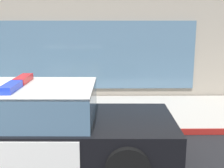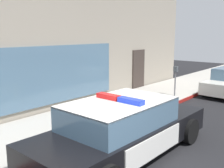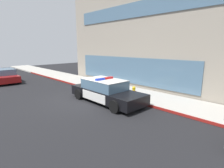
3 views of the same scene
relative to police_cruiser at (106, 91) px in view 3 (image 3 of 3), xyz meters
name	(u,v)px [view 3 (image 3 of 3)]	position (x,y,z in m)	size (l,w,h in m)	color
ground	(76,100)	(-1.60, -1.12, -0.68)	(48.00, 48.00, 0.00)	black
sidewalk	(117,89)	(-1.60, 2.57, -0.61)	(48.00, 2.87, 0.15)	#B2ADA3
curb_red_paint	(103,93)	(-1.60, 1.12, -0.61)	(28.80, 0.04, 0.14)	maroon
storefront_building	(185,37)	(0.55, 9.01, 3.52)	(19.71, 10.01, 8.41)	gray
police_cruiser	(106,91)	(0.00, 0.00, 0.00)	(5.10, 2.13, 1.49)	black
fire_hydrant	(134,92)	(0.91, 1.57, -0.18)	(0.34, 0.39, 0.73)	gold
car_far_lane	(5,76)	(-11.26, -2.88, -0.05)	(4.41, 2.19, 1.29)	maroon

